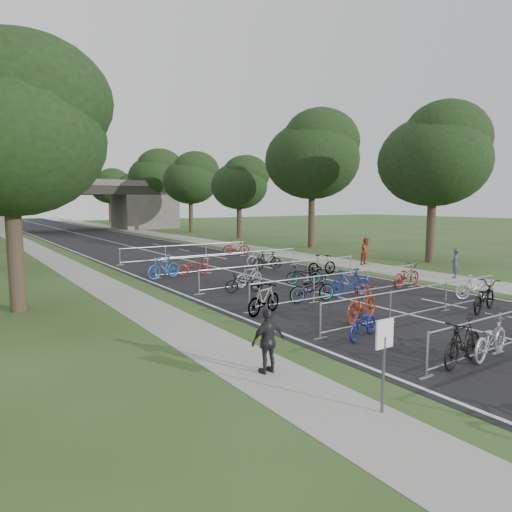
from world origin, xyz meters
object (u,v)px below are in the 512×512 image
Objects in this scene: overpass_bridge at (64,205)px; pedestrian_a at (455,263)px; pedestrian_c at (268,341)px; park_sign at (384,348)px; pedestrian_b at (366,251)px.

pedestrian_a is at bearing -81.02° from overpass_bridge.
overpass_bridge is 59.65m from pedestrian_c.
pedestrian_b is at bearing 43.40° from park_sign.
pedestrian_c is at bearing 102.27° from park_sign.
pedestrian_a is (15.29, 8.28, -0.48)m from park_sign.
pedestrian_b is 1.13× the size of pedestrian_c.
pedestrian_a is at bearing -98.79° from pedestrian_b.
park_sign is at bearing 101.93° from pedestrian_c.
overpass_bridge reaches higher than pedestrian_b.
pedestrian_a is at bearing 28.44° from park_sign.
park_sign is at bearing -96.26° from overpass_bridge.
pedestrian_b is at bearing -118.67° from pedestrian_a.
pedestrian_b is at bearing -144.29° from pedestrian_c.
overpass_bridge is 62.41m from park_sign.
park_sign is 21.07m from pedestrian_b.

